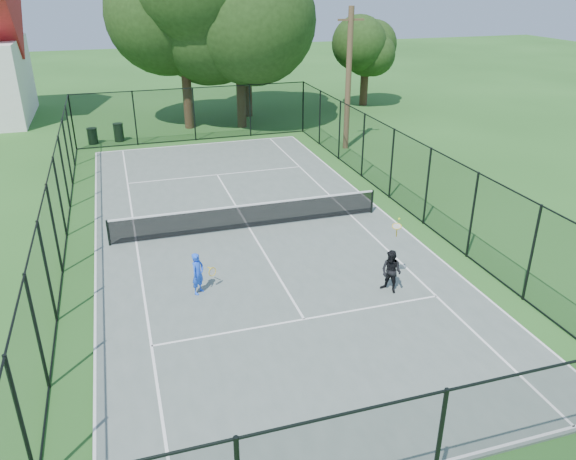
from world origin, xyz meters
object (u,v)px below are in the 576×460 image
object	(u,v)px
tennis_net	(249,215)
trash_bin_right	(119,132)
trash_bin_left	(92,136)
utility_pole	(348,79)
player_black	(391,271)
player_blue	(198,273)

from	to	relation	value
tennis_net	trash_bin_right	xyz separation A→B (m)	(-4.20, 14.11, -0.06)
trash_bin_left	trash_bin_right	size ratio (longest dim) A/B	0.87
utility_pole	trash_bin_right	bearing A→B (deg)	156.65
trash_bin_right	player_black	bearing A→B (deg)	-70.24
trash_bin_left	utility_pole	xyz separation A→B (m)	(13.25, -4.96, 3.25)
trash_bin_left	trash_bin_right	distance (m)	1.44
player_blue	player_black	xyz separation A→B (m)	(5.45, -1.61, 0.03)
trash_bin_left	player_black	world-z (taller)	player_black
tennis_net	trash_bin_left	xyz separation A→B (m)	(-5.63, 13.96, -0.12)
trash_bin_left	trash_bin_right	xyz separation A→B (m)	(1.43, 0.15, 0.06)
trash_bin_right	utility_pole	distance (m)	13.27
tennis_net	utility_pole	world-z (taller)	utility_pole
player_black	trash_bin_left	bearing A→B (deg)	113.48
utility_pole	player_black	world-z (taller)	utility_pole
utility_pole	player_blue	bearing A→B (deg)	-127.73
trash_bin_right	player_black	size ratio (longest dim) A/B	0.47
trash_bin_left	utility_pole	world-z (taller)	utility_pole
utility_pole	player_black	size ratio (longest dim) A/B	3.32
trash_bin_left	player_blue	distance (m)	18.34
utility_pole	player_black	bearing A→B (deg)	-107.70
trash_bin_left	player_blue	size ratio (longest dim) A/B	0.70
utility_pole	tennis_net	bearing A→B (deg)	-130.29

